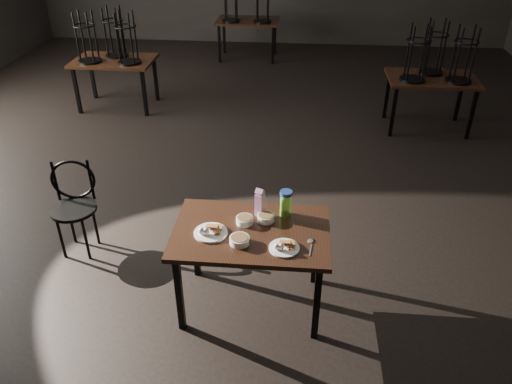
# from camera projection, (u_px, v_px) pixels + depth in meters

# --- Properties ---
(main_table) EXTENTS (1.20, 0.80, 0.75)m
(main_table) POSITION_uv_depth(u_px,v_px,m) (251.00, 239.00, 3.85)
(main_table) COLOR black
(main_table) RESTS_ON ground
(plate_left) EXTENTS (0.25, 0.25, 0.08)m
(plate_left) POSITION_uv_depth(u_px,v_px,m) (210.00, 231.00, 3.76)
(plate_left) COLOR white
(plate_left) RESTS_ON main_table
(plate_right) EXTENTS (0.22, 0.22, 0.07)m
(plate_right) POSITION_uv_depth(u_px,v_px,m) (284.00, 247.00, 3.61)
(plate_right) COLOR white
(plate_right) RESTS_ON main_table
(bowl_near) EXTENTS (0.13, 0.13, 0.05)m
(bowl_near) POSITION_uv_depth(u_px,v_px,m) (245.00, 220.00, 3.88)
(bowl_near) COLOR white
(bowl_near) RESTS_ON main_table
(bowl_far) EXTENTS (0.13, 0.13, 0.05)m
(bowl_far) POSITION_uv_depth(u_px,v_px,m) (266.00, 218.00, 3.91)
(bowl_far) COLOR white
(bowl_far) RESTS_ON main_table
(bowl_big) EXTENTS (0.15, 0.15, 0.05)m
(bowl_big) POSITION_uv_depth(u_px,v_px,m) (239.00, 240.00, 3.66)
(bowl_big) COLOR white
(bowl_big) RESTS_ON main_table
(juice_carton) EXTENTS (0.08, 0.08, 0.25)m
(juice_carton) POSITION_uv_depth(u_px,v_px,m) (260.00, 203.00, 3.93)
(juice_carton) COLOR #7F1768
(juice_carton) RESTS_ON main_table
(water_bottle) EXTENTS (0.10, 0.10, 0.22)m
(water_bottle) POSITION_uv_depth(u_px,v_px,m) (286.00, 203.00, 3.93)
(water_bottle) COLOR #76C439
(water_bottle) RESTS_ON main_table
(spoon) EXTENTS (0.05, 0.21, 0.01)m
(spoon) POSITION_uv_depth(u_px,v_px,m) (311.00, 242.00, 3.68)
(spoon) COLOR silver
(spoon) RESTS_ON main_table
(bentwood_chair) EXTENTS (0.45, 0.44, 0.88)m
(bentwood_chair) POSITION_uv_depth(u_px,v_px,m) (74.00, 200.00, 4.59)
(bentwood_chair) COLOR black
(bentwood_chair) RESTS_ON ground
(bg_table_left) EXTENTS (1.20, 0.80, 1.48)m
(bg_table_left) POSITION_uv_depth(u_px,v_px,m) (113.00, 58.00, 7.48)
(bg_table_left) COLOR black
(bg_table_left) RESTS_ON ground
(bg_table_right) EXTENTS (1.20, 0.80, 1.48)m
(bg_table_right) POSITION_uv_depth(u_px,v_px,m) (433.00, 76.00, 6.79)
(bg_table_right) COLOR black
(bg_table_right) RESTS_ON ground
(bg_table_far) EXTENTS (1.20, 0.80, 1.48)m
(bg_table_far) POSITION_uv_depth(u_px,v_px,m) (247.00, 20.00, 9.65)
(bg_table_far) COLOR black
(bg_table_far) RESTS_ON ground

